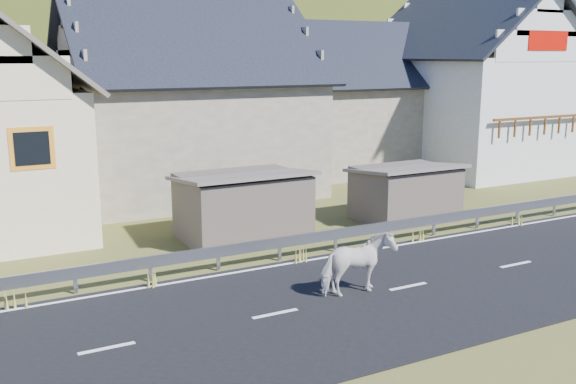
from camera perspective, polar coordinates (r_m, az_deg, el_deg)
ground at (r=17.74m, az=10.61°, el=-8.38°), size 160.00×160.00×0.00m
road at (r=17.74m, az=10.61°, el=-8.32°), size 60.00×7.00×0.04m
lane_markings at (r=17.73m, az=10.62°, el=-8.25°), size 60.00×6.60×0.01m
guardrail at (r=20.43m, az=4.29°, el=-3.80°), size 28.10×0.09×0.75m
shed_left at (r=21.81m, az=-4.09°, el=-1.31°), size 4.30×3.30×2.40m
shed_right at (r=24.68m, az=10.35°, el=-0.14°), size 3.80×2.90×2.20m
house_stone_a at (r=29.55m, az=-9.09°, el=9.01°), size 10.80×9.80×8.90m
house_stone_b at (r=35.77m, az=5.39°, el=8.98°), size 9.80×8.80×8.10m
house_white at (r=37.09m, az=15.93°, el=9.96°), size 8.80×10.80×9.70m
mountain at (r=195.34m, az=-22.89°, el=3.44°), size 440.00×280.00×260.00m
horse at (r=16.74m, az=6.22°, el=-6.38°), size 0.89×1.94×1.64m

